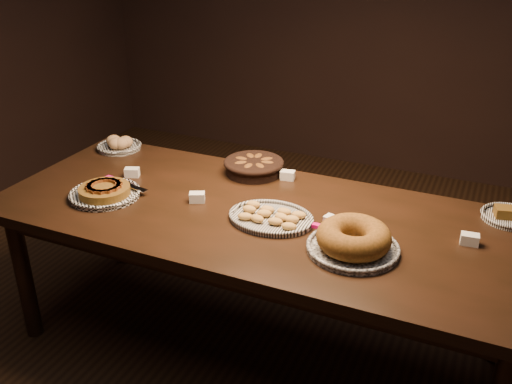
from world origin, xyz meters
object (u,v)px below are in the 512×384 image
at_px(buffet_table, 257,226).
at_px(apple_tart_plate, 105,192).
at_px(madeleine_platter, 271,217).
at_px(bundt_cake_plate, 353,240).

relative_size(buffet_table, apple_tart_plate, 7.02).
bearing_deg(apple_tart_plate, madeleine_platter, 17.67).
distance_m(buffet_table, apple_tart_plate, 0.73).
distance_m(apple_tart_plate, bundt_cake_plate, 1.19).
bearing_deg(buffet_table, apple_tart_plate, -168.20).
bearing_deg(apple_tart_plate, buffet_table, 22.38).
xyz_separation_m(apple_tart_plate, bundt_cake_plate, (1.19, 0.00, 0.02)).
distance_m(madeleine_platter, bundt_cake_plate, 0.40).
distance_m(apple_tart_plate, madeleine_platter, 0.80).
height_order(apple_tart_plate, bundt_cake_plate, bundt_cake_plate).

